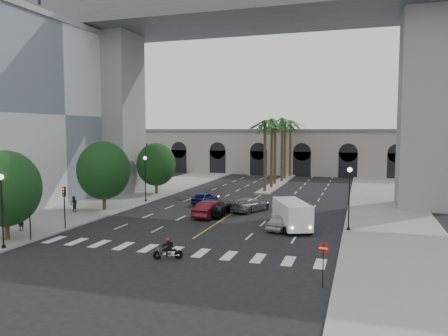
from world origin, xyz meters
TOP-DOWN VIEW (x-y plane):
  - ground at (0.00, 0.00)m, footprint 140.00×140.00m
  - sidewalk_left at (-15.00, 15.00)m, footprint 8.00×100.00m
  - sidewalk_right at (15.00, 15.00)m, footprint 8.00×100.00m
  - median at (0.00, 38.00)m, footprint 2.00×24.00m
  - building_left at (-27.00, 12.00)m, footprint 16.50×32.50m
  - pier_building at (0.00, 55.00)m, footprint 71.00×10.50m
  - bridge at (3.42, 22.00)m, footprint 75.00×13.00m
  - palm_a at (0.00, 28.00)m, footprint 3.20×3.20m
  - palm_b at (0.10, 32.00)m, footprint 3.20×3.20m
  - palm_c at (-0.20, 36.00)m, footprint 3.20×3.20m
  - palm_d at (0.15, 40.00)m, footprint 3.20×3.20m
  - palm_e at (-0.10, 44.00)m, footprint 3.20×3.20m
  - palm_f at (0.20, 48.00)m, footprint 3.20×3.20m
  - street_tree_near at (-13.00, -3.00)m, footprint 5.20×5.20m
  - street_tree_mid at (-13.00, 10.00)m, footprint 5.44×5.44m
  - street_tree_far at (-13.00, 22.00)m, footprint 5.04×5.04m
  - lamp_post_left_near at (-11.40, -5.00)m, footprint 0.40×0.40m
  - lamp_post_left_far at (-11.40, 16.00)m, footprint 0.40×0.40m
  - lamp_post_right at (11.40, 8.00)m, footprint 0.40×0.40m
  - traffic_signal_near at (-11.30, -2.50)m, footprint 0.25×0.18m
  - traffic_signal_far at (-11.30, 1.50)m, footprint 0.25×0.18m
  - motorcycle_rider at (0.51, -3.44)m, footprint 1.82×0.87m
  - car_a at (6.00, 7.10)m, footprint 2.38×4.14m
  - car_b at (-1.50, 10.25)m, footprint 2.15×4.90m
  - car_c at (-1.50, 11.38)m, footprint 2.98×5.84m
  - car_d at (1.50, 14.26)m, footprint 3.82×5.35m
  - car_e at (-4.46, 16.94)m, footprint 2.18×4.20m
  - cargo_van at (6.82, 7.45)m, footprint 4.17×5.94m
  - pedestrian_a at (-14.15, -0.35)m, footprint 0.71×0.50m
  - pedestrian_b at (-15.21, 7.97)m, footprint 0.90×0.79m
  - do_not_enter_sign at (10.50, -5.65)m, footprint 0.60×0.14m

SIDE VIEW (x-z plane):
  - ground at x=0.00m, z-range 0.00..0.00m
  - sidewalk_left at x=-15.00m, z-range 0.00..0.15m
  - sidewalk_right at x=15.00m, z-range 0.00..0.15m
  - median at x=0.00m, z-range 0.00..0.20m
  - motorcycle_rider at x=0.51m, z-range -0.07..1.34m
  - car_a at x=6.00m, z-range 0.00..1.32m
  - car_e at x=-4.46m, z-range 0.00..1.37m
  - car_d at x=1.50m, z-range 0.00..1.44m
  - car_b at x=-1.50m, z-range 0.00..1.56m
  - car_c at x=-1.50m, z-range 0.00..1.58m
  - pedestrian_b at x=-15.21m, z-range 0.15..1.72m
  - pedestrian_a at x=-14.15m, z-range 0.15..1.98m
  - cargo_van at x=6.82m, z-range 0.14..2.51m
  - do_not_enter_sign at x=10.50m, z-range 0.55..3.00m
  - traffic_signal_near at x=-11.30m, z-range 0.69..4.34m
  - traffic_signal_far at x=-11.30m, z-range 0.69..4.34m
  - lamp_post_left_near at x=-11.40m, z-range 0.55..5.90m
  - lamp_post_left_far at x=-11.40m, z-range 0.55..5.90m
  - lamp_post_right at x=11.40m, z-range 0.55..5.90m
  - street_tree_far at x=-13.00m, z-range 0.56..7.24m
  - street_tree_near at x=-13.00m, z-range 0.58..7.47m
  - street_tree_mid at x=-13.00m, z-range 0.61..7.81m
  - pier_building at x=0.00m, z-range 0.02..8.52m
  - palm_c at x=-0.20m, z-range 3.86..13.96m
  - palm_a at x=0.00m, z-range 3.95..14.25m
  - palm_e at x=-0.10m, z-range 3.99..14.39m
  - palm_b at x=0.10m, z-range 4.07..14.67m
  - palm_f at x=0.20m, z-range 4.11..14.81m
  - palm_d at x=0.15m, z-range 4.20..15.10m
  - building_left at x=-27.00m, z-range 0.01..20.61m
  - bridge at x=3.42m, z-range 5.51..31.51m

